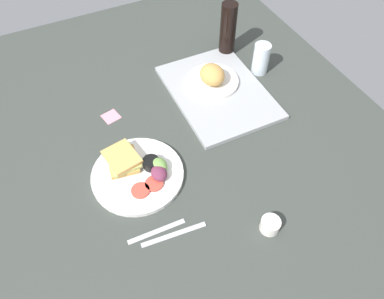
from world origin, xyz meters
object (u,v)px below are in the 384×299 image
object	(u,v)px
soda_bottle	(228,30)
sticky_note	(111,117)
plate_with_salad	(138,171)
fork	(157,231)
bread_plate_near	(212,78)
knife	(174,234)
drinking_glass	(261,59)
serving_tray	(218,92)
espresso_cup	(270,225)

from	to	relation	value
soda_bottle	sticky_note	size ratio (longest dim) A/B	3.93
plate_with_salad	soda_bottle	bearing A→B (deg)	127.05
soda_bottle	fork	world-z (taller)	soda_bottle
bread_plate_near	knife	xyz separation A→B (cm)	(49.20, -38.24, -4.35)
plate_with_salad	drinking_glass	world-z (taller)	drinking_glass
serving_tray	knife	xyz separation A→B (cm)	(45.03, -38.65, -0.55)
drinking_glass	espresso_cup	bearing A→B (deg)	-30.11
fork	sticky_note	distance (cm)	48.36
fork	sticky_note	bearing A→B (deg)	89.50
knife	sticky_note	world-z (taller)	knife
espresso_cup	knife	world-z (taller)	espresso_cup
serving_tray	bread_plate_near	distance (cm)	5.65
serving_tray	fork	world-z (taller)	serving_tray
serving_tray	plate_with_salad	bearing A→B (deg)	-62.02
soda_bottle	espresso_cup	distance (cm)	80.94
fork	serving_tray	bearing A→B (deg)	47.07
bread_plate_near	drinking_glass	distance (cm)	21.26
serving_tray	espresso_cup	bearing A→B (deg)	-13.81
plate_with_salad	sticky_note	xyz separation A→B (cm)	(-27.63, 0.11, -1.63)
serving_tray	bread_plate_near	size ratio (longest dim) A/B	2.27
espresso_cup	knife	xyz separation A→B (cm)	(-10.05, -25.11, -1.75)
bread_plate_near	fork	distance (cm)	62.75
drinking_glass	soda_bottle	distance (cm)	17.83
soda_bottle	serving_tray	bearing A→B (deg)	-36.30
serving_tray	drinking_glass	xyz separation A→B (cm)	(-4.11, 20.79, 5.34)
soda_bottle	knife	world-z (taller)	soda_bottle
plate_with_salad	sticky_note	distance (cm)	27.68
soda_bottle	knife	distance (cm)	85.03
plate_with_salad	drinking_glass	bearing A→B (deg)	112.67
soda_bottle	espresso_cup	size ratio (longest dim) A/B	3.93
bread_plate_near	espresso_cup	size ratio (longest dim) A/B	3.54
sticky_note	fork	bearing A→B (deg)	-2.99
serving_tray	sticky_note	xyz separation A→B (cm)	(-6.26, -40.13, -0.74)
espresso_cup	sticky_note	xyz separation A→B (cm)	(-61.34, -26.59, -1.94)
espresso_cup	fork	distance (cm)	31.95
fork	espresso_cup	bearing A→B (deg)	-21.66
plate_with_salad	fork	distance (cm)	20.85
sticky_note	espresso_cup	bearing A→B (deg)	23.44
fork	sticky_note	size ratio (longest dim) A/B	3.04
espresso_cup	plate_with_salad	bearing A→B (deg)	-141.62
plate_with_salad	soda_bottle	xyz separation A→B (cm)	(-41.56, 55.07, 9.32)
plate_with_salad	knife	world-z (taller)	plate_with_salad
drinking_glass	soda_bottle	xyz separation A→B (cm)	(-16.08, -5.96, 4.88)
soda_bottle	fork	size ratio (longest dim) A/B	1.30
bread_plate_near	soda_bottle	xyz separation A→B (cm)	(-16.02, 15.24, 6.41)
knife	bread_plate_near	bearing A→B (deg)	57.73
serving_tray	soda_bottle	world-z (taller)	soda_bottle
fork	knife	distance (cm)	5.00
sticky_note	plate_with_salad	bearing A→B (deg)	-0.22
soda_bottle	bread_plate_near	bearing A→B (deg)	-43.57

